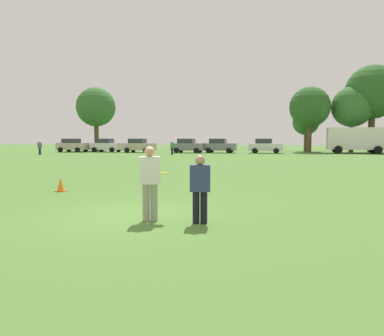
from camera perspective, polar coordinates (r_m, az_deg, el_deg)
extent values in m
plane|color=#47702D|center=(8.97, -8.48, -7.35)|extent=(191.01, 191.01, 0.00)
cylinder|color=gray|center=(8.35, -7.14, -5.31)|extent=(0.16, 0.16, 0.84)
cylinder|color=gray|center=(8.35, -5.90, -5.30)|extent=(0.16, 0.16, 0.84)
cube|color=silver|center=(8.26, -6.56, -0.36)|extent=(0.53, 0.41, 0.61)
sphere|color=tan|center=(8.23, -6.59, 2.53)|extent=(0.23, 0.23, 0.23)
cylinder|color=black|center=(8.04, 1.84, -6.13)|extent=(0.15, 0.15, 0.71)
cylinder|color=black|center=(8.04, 0.63, -6.12)|extent=(0.15, 0.15, 0.71)
cube|color=navy|center=(7.95, 1.25, -1.59)|extent=(0.48, 0.33, 0.57)
sphere|color=tan|center=(7.92, 1.25, 1.22)|extent=(0.22, 0.22, 0.22)
cylinder|color=yellow|center=(8.34, -4.33, -0.83)|extent=(0.27, 0.27, 0.04)
cube|color=#D8590C|center=(13.69, -19.68, -3.37)|extent=(0.32, 0.32, 0.03)
cone|color=orange|center=(13.66, -19.70, -2.37)|extent=(0.24, 0.24, 0.45)
cube|color=#B7AD99|center=(52.60, -17.96, 3.22)|extent=(4.30, 2.05, 0.90)
cube|color=#2D333D|center=(52.73, -18.21, 4.00)|extent=(2.09, 1.76, 0.64)
cylinder|color=black|center=(52.78, -16.18, 2.77)|extent=(0.67, 0.26, 0.66)
cylinder|color=black|center=(51.07, -17.33, 2.69)|extent=(0.67, 0.26, 0.66)
cylinder|color=black|center=(54.16, -18.54, 2.76)|extent=(0.67, 0.26, 0.66)
cylinder|color=black|center=(52.50, -19.74, 2.68)|extent=(0.67, 0.26, 0.66)
cube|color=silver|center=(51.37, -13.11, 3.29)|extent=(4.30, 2.05, 0.90)
cube|color=#2D333D|center=(51.48, -13.37, 4.09)|extent=(2.09, 1.76, 0.64)
cylinder|color=black|center=(51.68, -11.30, 2.83)|extent=(0.67, 0.26, 0.66)
cylinder|color=black|center=(49.90, -12.31, 2.75)|extent=(0.67, 0.26, 0.66)
cylinder|color=black|center=(52.88, -13.84, 2.82)|extent=(0.67, 0.26, 0.66)
cylinder|color=black|center=(51.13, -14.91, 2.75)|extent=(0.67, 0.26, 0.66)
cube|color=#B7AD99|center=(48.76, -8.18, 3.30)|extent=(4.30, 2.05, 0.90)
cube|color=#2D333D|center=(48.85, -8.46, 4.14)|extent=(2.09, 1.76, 0.64)
cylinder|color=black|center=(49.21, -6.32, 2.81)|extent=(0.67, 0.26, 0.66)
cylinder|color=black|center=(47.35, -7.19, 2.73)|extent=(0.67, 0.26, 0.66)
cylinder|color=black|center=(50.21, -9.10, 2.81)|extent=(0.67, 0.26, 0.66)
cylinder|color=black|center=(48.39, -10.06, 2.73)|extent=(0.67, 0.26, 0.66)
cube|color=slate|center=(47.30, -0.59, 3.31)|extent=(4.30, 2.05, 0.90)
cube|color=#2D333D|center=(47.36, -0.89, 4.18)|extent=(2.09, 1.76, 0.64)
cylinder|color=black|center=(47.96, 1.23, 2.79)|extent=(0.67, 0.26, 0.66)
cylinder|color=black|center=(46.02, 0.64, 2.71)|extent=(0.67, 0.26, 0.66)
cylinder|color=black|center=(48.63, -1.76, 2.81)|extent=(0.67, 0.26, 0.66)
cylinder|color=black|center=(46.72, -2.46, 2.74)|extent=(0.67, 0.26, 0.66)
cube|color=slate|center=(47.33, 4.34, 3.30)|extent=(4.30, 2.05, 0.90)
cube|color=#2D333D|center=(47.37, 4.05, 4.17)|extent=(2.09, 1.76, 0.64)
cylinder|color=black|center=(48.12, 6.08, 2.77)|extent=(0.67, 0.26, 0.66)
cylinder|color=black|center=(46.14, 5.70, 2.69)|extent=(0.67, 0.26, 0.66)
cylinder|color=black|center=(48.58, 3.04, 2.81)|extent=(0.67, 0.26, 0.66)
cylinder|color=black|center=(46.62, 2.54, 2.73)|extent=(0.67, 0.26, 0.66)
cube|color=silver|center=(47.03, 11.37, 3.21)|extent=(4.30, 2.05, 0.90)
cube|color=#2D333D|center=(47.04, 11.08, 4.09)|extent=(2.09, 1.76, 0.64)
cylinder|color=black|center=(47.98, 12.99, 2.67)|extent=(0.67, 0.26, 0.66)
cylinder|color=black|center=(45.99, 12.91, 2.59)|extent=(0.67, 0.26, 0.66)
cylinder|color=black|center=(48.13, 9.89, 2.73)|extent=(0.67, 0.26, 0.66)
cylinder|color=black|center=(46.14, 9.68, 2.65)|extent=(0.67, 0.26, 0.66)
cube|color=white|center=(49.83, 24.11, 4.18)|extent=(6.94, 2.90, 2.70)
cylinder|color=black|center=(51.60, 26.24, 2.61)|extent=(0.98, 0.34, 0.96)
cylinder|color=black|center=(48.91, 26.87, 2.50)|extent=(0.98, 0.34, 0.96)
cylinder|color=black|center=(50.90, 21.35, 2.75)|extent=(0.98, 0.34, 0.96)
cylinder|color=black|center=(48.18, 21.72, 2.65)|extent=(0.98, 0.34, 0.96)
cylinder|color=black|center=(42.50, -3.14, 2.65)|extent=(0.15, 0.15, 0.81)
cylinder|color=black|center=(42.34, -3.07, 2.64)|extent=(0.15, 0.15, 0.81)
cube|color=#338C4C|center=(42.40, -3.11, 3.58)|extent=(0.46, 0.50, 0.57)
sphere|color=beige|center=(42.40, -3.11, 4.10)|extent=(0.22, 0.22, 0.22)
cylinder|color=#1E234C|center=(45.01, -22.44, 2.41)|extent=(0.15, 0.15, 0.80)
cylinder|color=#1E234C|center=(45.14, -22.57, 2.41)|extent=(0.15, 0.15, 0.80)
cube|color=#595960|center=(45.06, -22.53, 3.28)|extent=(0.49, 0.37, 0.57)
sphere|color=#D8AD8C|center=(45.05, -22.55, 3.78)|extent=(0.22, 0.22, 0.22)
cylinder|color=brown|center=(57.42, -14.57, 4.65)|extent=(0.68, 0.68, 4.08)
sphere|color=#33662D|center=(57.62, -14.66, 9.14)|extent=(5.83, 5.83, 5.83)
cylinder|color=brown|center=(54.79, 17.16, 3.83)|extent=(0.44, 0.44, 2.61)
sphere|color=#33662D|center=(54.84, 17.24, 6.85)|extent=(3.73, 3.73, 3.73)
cylinder|color=brown|center=(51.56, 17.68, 4.41)|extent=(0.62, 0.62, 3.73)
sphere|color=#285623|center=(51.73, 17.80, 8.99)|extent=(5.33, 5.33, 5.33)
cylinder|color=brown|center=(53.66, 23.44, 4.26)|extent=(0.63, 0.63, 3.77)
sphere|color=#33662D|center=(53.82, 23.59, 8.71)|extent=(5.38, 5.38, 5.38)
cylinder|color=brown|center=(54.81, 26.00, 4.80)|extent=(0.83, 0.83, 4.96)
sphere|color=#285623|center=(55.14, 26.20, 10.52)|extent=(7.09, 7.09, 7.09)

